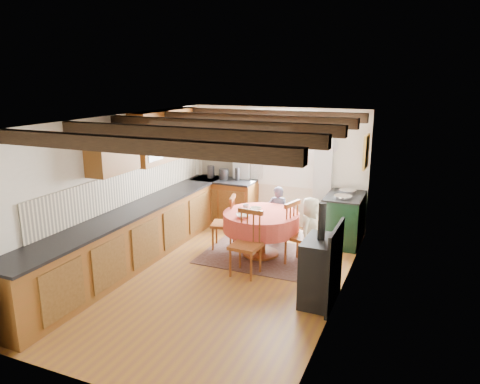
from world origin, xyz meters
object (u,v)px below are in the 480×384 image
at_px(chair_right, 301,234).
at_px(aga_range, 344,219).
at_px(chair_left, 223,222).
at_px(cup, 246,207).
at_px(chair_near, 245,244).
at_px(child_far, 278,214).
at_px(dining_table, 261,235).
at_px(child_right, 310,231).
at_px(cast_iron_stove, 320,254).

distance_m(chair_right, aga_range, 1.34).
height_order(chair_left, cup, chair_left).
bearing_deg(chair_near, aga_range, 64.12).
distance_m(chair_left, aga_range, 2.21).
xyz_separation_m(chair_near, child_far, (-0.01, 1.60, 0.02)).
height_order(child_far, cup, child_far).
bearing_deg(dining_table, chair_near, -87.13).
relative_size(dining_table, aga_range, 1.28).
distance_m(chair_right, child_right, 0.17).
bearing_deg(child_far, chair_right, 115.00).
distance_m(dining_table, child_right, 0.86).
distance_m(chair_near, child_right, 1.15).
xyz_separation_m(dining_table, aga_range, (1.17, 1.19, 0.08)).
height_order(chair_near, chair_right, chair_right).
xyz_separation_m(dining_table, chair_near, (0.04, -0.79, 0.12)).
bearing_deg(dining_table, child_right, 1.99).
xyz_separation_m(chair_left, aga_range, (1.92, 1.10, -0.02)).
height_order(chair_near, cast_iron_stove, cast_iron_stove).
bearing_deg(child_far, dining_table, 74.89).
relative_size(cast_iron_stove, child_far, 1.34).
height_order(dining_table, chair_near, chair_near).
relative_size(dining_table, child_right, 1.14).
relative_size(chair_left, aga_range, 0.96).
bearing_deg(chair_left, dining_table, 68.45).
height_order(chair_right, cast_iron_stove, cast_iron_stove).
xyz_separation_m(chair_right, cup, (-1.01, 0.11, 0.31)).
height_order(chair_near, child_right, child_right).
xyz_separation_m(child_right, cup, (-1.13, 0.02, 0.26)).
bearing_deg(cup, chair_left, 173.68).
relative_size(chair_left, chair_right, 0.94).
xyz_separation_m(chair_near, cup, (-0.33, 0.84, 0.32)).
distance_m(dining_table, cast_iron_stove, 1.79).
bearing_deg(child_right, cup, 97.72).
distance_m(chair_left, chair_right, 1.47).
relative_size(dining_table, chair_left, 1.33).
relative_size(chair_left, cast_iron_stove, 0.69).
height_order(chair_left, chair_right, chair_right).
relative_size(chair_near, child_far, 0.97).
bearing_deg(child_right, aga_range, -7.45).
bearing_deg(aga_range, chair_right, -110.07).
xyz_separation_m(aga_range, child_far, (-1.14, -0.39, 0.06)).
bearing_deg(aga_range, child_far, -161.14).
bearing_deg(cup, chair_right, -6.48).
relative_size(dining_table, chair_right, 1.24).
xyz_separation_m(cast_iron_stove, child_far, (-1.25, 2.01, -0.18)).
relative_size(chair_right, child_far, 0.98).
xyz_separation_m(cast_iron_stove, cup, (-1.58, 1.25, 0.12)).
bearing_deg(cup, aga_range, 38.05).
distance_m(chair_near, aga_range, 2.29).
xyz_separation_m(chair_right, aga_range, (0.46, 1.26, -0.05)).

